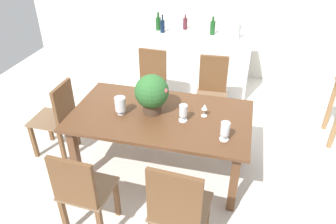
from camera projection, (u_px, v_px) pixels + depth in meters
ground_plane at (164, 159)px, 3.97m from camera, size 7.04×7.04×0.00m
back_wall at (203, 0)px, 5.41m from camera, size 6.40×0.10×2.60m
dining_table at (161, 122)px, 3.51m from camera, size 1.91×1.07×0.74m
chair_head_end at (58, 116)px, 3.83m from camera, size 0.46×0.42×0.95m
chair_near_left at (82, 191)px, 2.82m from camera, size 0.46×0.44×0.95m
chair_far_left at (151, 83)px, 4.49m from camera, size 0.44×0.46×1.00m
chair_near_right at (178, 208)px, 2.61m from camera, size 0.50×0.50×1.03m
chair_far_right at (212, 91)px, 4.33m from camera, size 0.43×0.49×0.99m
flower_centerpiece at (152, 93)px, 3.37m from camera, size 0.36×0.36×0.43m
crystal_vase_left at (225, 130)px, 3.02m from camera, size 0.09×0.09×0.19m
crystal_vase_center_near at (120, 104)px, 3.41m from camera, size 0.12×0.12×0.20m
crystal_vase_right at (183, 112)px, 3.30m from camera, size 0.09×0.09×0.19m
wine_glass at (205, 108)px, 3.38m from camera, size 0.06×0.06×0.14m
kitchen_counter at (196, 62)px, 5.26m from camera, size 1.67×0.55×0.97m
wine_bottle_clear at (162, 26)px, 4.97m from camera, size 0.07×0.07×0.27m
wine_bottle_tall at (158, 23)px, 5.07m from camera, size 0.08×0.08×0.27m
wine_bottle_amber at (185, 24)px, 5.10m from camera, size 0.07×0.07×0.23m
wine_bottle_dark at (238, 31)px, 4.72m from camera, size 0.07×0.07×0.28m
wine_bottle_green at (213, 27)px, 4.88m from camera, size 0.08×0.08×0.27m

